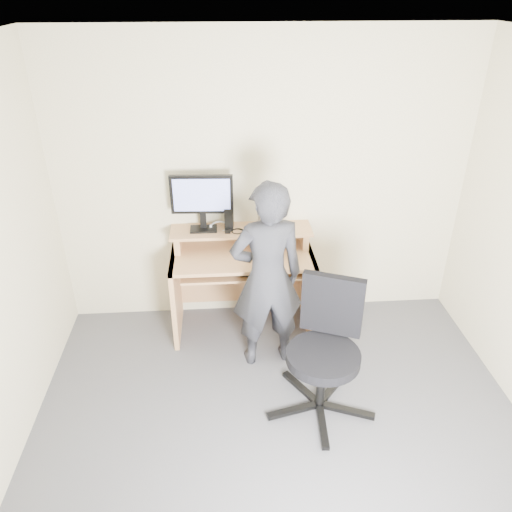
{
  "coord_description": "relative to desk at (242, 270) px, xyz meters",
  "views": [
    {
      "loc": [
        -0.36,
        -2.21,
        2.77
      ],
      "look_at": [
        -0.11,
        1.05,
        0.95
      ],
      "focal_mm": 35.0,
      "sensor_mm": 36.0,
      "label": 1
    }
  ],
  "objects": [
    {
      "name": "ground",
      "position": [
        0.2,
        -1.53,
        -0.55
      ],
      "size": [
        3.5,
        3.5,
        0.0
      ],
      "primitive_type": "plane",
      "color": "#545459",
      "rests_on": "ground"
    },
    {
      "name": "back_wall",
      "position": [
        0.2,
        0.22,
        0.7
      ],
      "size": [
        3.5,
        0.02,
        2.5
      ],
      "primitive_type": "cube",
      "color": "beige",
      "rests_on": "ground"
    },
    {
      "name": "ceiling",
      "position": [
        0.2,
        -1.53,
        1.95
      ],
      "size": [
        3.5,
        3.5,
        0.02
      ],
      "primitive_type": "cube",
      "color": "white",
      "rests_on": "back_wall"
    },
    {
      "name": "desk",
      "position": [
        0.0,
        0.0,
        0.0
      ],
      "size": [
        1.2,
        0.6,
        0.91
      ],
      "color": "tan",
      "rests_on": "ground"
    },
    {
      "name": "monitor",
      "position": [
        -0.32,
        0.08,
        0.65
      ],
      "size": [
        0.51,
        0.14,
        0.49
      ],
      "rotation": [
        0.0,
        0.0,
        -0.05
      ],
      "color": "black",
      "rests_on": "desk"
    },
    {
      "name": "external_drive",
      "position": [
        -0.1,
        0.09,
        0.46
      ],
      "size": [
        0.08,
        0.14,
        0.2
      ],
      "primitive_type": "cube",
      "rotation": [
        0.0,
        0.0,
        -0.09
      ],
      "color": "black",
      "rests_on": "desk"
    },
    {
      "name": "travel_mug",
      "position": [
        0.18,
        0.05,
        0.46
      ],
      "size": [
        0.09,
        0.09,
        0.19
      ],
      "primitive_type": "cylinder",
      "rotation": [
        0.0,
        0.0,
        0.11
      ],
      "color": "#ACACB0",
      "rests_on": "desk"
    },
    {
      "name": "smartphone",
      "position": [
        0.3,
        0.05,
        0.37
      ],
      "size": [
        0.07,
        0.13,
        0.01
      ],
      "primitive_type": "cube",
      "rotation": [
        0.0,
        0.0,
        -0.0
      ],
      "color": "black",
      "rests_on": "desk"
    },
    {
      "name": "charger",
      "position": [
        -0.12,
        0.01,
        0.38
      ],
      "size": [
        0.05,
        0.04,
        0.03
      ],
      "primitive_type": "cube",
      "rotation": [
        0.0,
        0.0,
        -0.09
      ],
      "color": "black",
      "rests_on": "desk"
    },
    {
      "name": "headphones",
      "position": [
        -0.19,
        0.11,
        0.37
      ],
      "size": [
        0.18,
        0.18,
        0.06
      ],
      "primitive_type": "torus",
      "rotation": [
        0.26,
        0.0,
        -0.18
      ],
      "color": "silver",
      "rests_on": "desk"
    },
    {
      "name": "keyboard",
      "position": [
        -0.09,
        -0.17,
        0.12
      ],
      "size": [
        0.49,
        0.28,
        0.03
      ],
      "primitive_type": "cube",
      "rotation": [
        0.0,
        0.0,
        -0.22
      ],
      "color": "black",
      "rests_on": "desk"
    },
    {
      "name": "mouse",
      "position": [
        0.28,
        -0.18,
        0.22
      ],
      "size": [
        0.11,
        0.08,
        0.04
      ],
      "primitive_type": "ellipsoid",
      "rotation": [
        0.0,
        0.0,
        -0.18
      ],
      "color": "black",
      "rests_on": "desk"
    },
    {
      "name": "office_chair",
      "position": [
        0.53,
        -1.04,
        -0.01
      ],
      "size": [
        0.78,
        0.76,
        0.98
      ],
      "rotation": [
        0.0,
        0.0,
        -0.39
      ],
      "color": "black",
      "rests_on": "ground"
    },
    {
      "name": "person",
      "position": [
        0.17,
        -0.52,
        0.23
      ],
      "size": [
        0.61,
        0.45,
        1.56
      ],
      "primitive_type": "imported",
      "rotation": [
        0.0,
        0.0,
        3.28
      ],
      "color": "black",
      "rests_on": "ground"
    }
  ]
}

